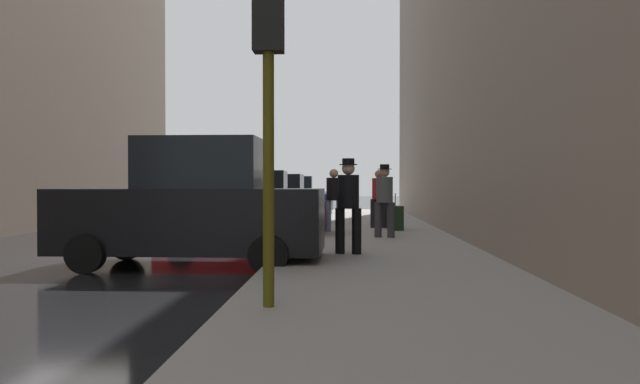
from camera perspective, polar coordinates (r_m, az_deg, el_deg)
ground_plane at (r=12.96m, az=-21.96°, el=-5.75°), size 120.00×120.00×0.00m
sidewalk at (r=11.82m, az=5.73°, el=-5.95°), size 4.00×40.00×0.15m
parked_black_suv at (r=11.15m, az=-11.47°, el=-1.43°), size 4.63×2.12×2.25m
parked_red_hatchback at (r=16.30m, az=-7.02°, el=-1.38°), size 4.26×2.17×1.79m
parked_blue_sedan at (r=22.22m, az=-4.48°, el=-0.80°), size 4.23×2.12×1.79m
parked_silver_sedan at (r=28.46m, az=-2.95°, el=-0.45°), size 4.26×2.17×1.79m
fire_hydrant at (r=19.32m, az=-0.15°, el=-2.08°), size 0.42×0.22×0.70m
traffic_light at (r=6.76m, az=-4.73°, el=11.85°), size 0.32×0.32×3.60m
pedestrian_in_red_jacket at (r=18.47m, az=5.40°, el=-0.33°), size 0.51×0.43×1.71m
pedestrian_with_fedora at (r=11.61m, az=2.60°, el=-0.82°), size 0.53×0.49×1.78m
pedestrian_in_jeans at (r=17.03m, az=1.26°, el=-0.42°), size 0.52×0.44×1.71m
pedestrian_with_beanie at (r=15.23m, az=5.92°, el=-0.44°), size 0.53×0.49×1.78m
rolling_suitcase at (r=17.73m, az=6.90°, el=-2.36°), size 0.44×0.61×1.04m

